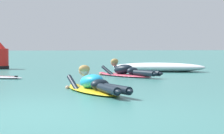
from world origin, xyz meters
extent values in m
plane|color=#387A75|center=(0.00, 10.00, 0.00)|extent=(120.00, 120.00, 0.00)
ellipsoid|color=yellow|center=(1.27, 2.58, 0.04)|extent=(1.01, 2.24, 0.07)
ellipsoid|color=yellow|center=(1.06, 3.59, 0.05)|extent=(0.25, 0.24, 0.06)
ellipsoid|color=#1E9EDB|center=(1.26, 2.63, 0.20)|extent=(0.54, 0.79, 0.35)
ellipsoid|color=black|center=(1.35, 2.22, 0.17)|extent=(0.39, 0.34, 0.20)
cylinder|color=black|center=(1.39, 1.64, 0.14)|extent=(0.26, 0.87, 0.14)
ellipsoid|color=black|center=(1.45, 1.21, 0.14)|extent=(0.14, 0.24, 0.08)
cylinder|color=black|center=(1.54, 1.67, 0.14)|extent=(0.36, 0.86, 0.14)
ellipsoid|color=black|center=(1.65, 1.26, 0.14)|extent=(0.14, 0.24, 0.08)
cylinder|color=black|center=(0.97, 2.97, 0.12)|extent=(0.21, 0.62, 0.35)
sphere|color=tan|center=(0.89, 3.36, 0.02)|extent=(0.09, 0.09, 0.09)
cylinder|color=black|center=(1.40, 3.04, 0.12)|extent=(0.21, 0.62, 0.35)
sphere|color=tan|center=(1.32, 3.41, 0.02)|extent=(0.09, 0.09, 0.09)
sphere|color=tan|center=(1.18, 3.04, 0.38)|extent=(0.21, 0.21, 0.21)
ellipsoid|color=#AD894C|center=(1.18, 3.02, 0.41)|extent=(0.26, 0.24, 0.16)
ellipsoid|color=#E54C66|center=(2.86, 6.75, 0.04)|extent=(1.48, 2.22, 0.07)
ellipsoid|color=#E54C66|center=(2.39, 7.69, 0.05)|extent=(0.27, 0.27, 0.06)
ellipsoid|color=black|center=(2.83, 6.79, 0.20)|extent=(0.67, 0.81, 0.35)
ellipsoid|color=black|center=(3.01, 6.42, 0.17)|extent=(0.43, 0.40, 0.20)
cylinder|color=black|center=(3.19, 5.89, 0.14)|extent=(0.45, 0.81, 0.14)
ellipsoid|color=black|center=(3.35, 5.51, 0.14)|extent=(0.19, 0.24, 0.08)
cylinder|color=black|center=(3.33, 5.96, 0.14)|extent=(0.53, 0.78, 0.14)
ellipsoid|color=black|center=(3.53, 5.60, 0.14)|extent=(0.19, 0.24, 0.08)
cylinder|color=black|center=(2.46, 7.04, 0.12)|extent=(0.35, 0.58, 0.35)
sphere|color=tan|center=(2.29, 7.39, 0.02)|extent=(0.09, 0.09, 0.09)
cylinder|color=black|center=(2.87, 7.22, 0.12)|extent=(0.35, 0.58, 0.35)
sphere|color=tan|center=(2.70, 7.55, 0.02)|extent=(0.09, 0.09, 0.09)
sphere|color=tan|center=(2.65, 7.16, 0.38)|extent=(0.21, 0.21, 0.21)
ellipsoid|color=#AD894C|center=(2.66, 7.14, 0.41)|extent=(0.29, 0.28, 0.16)
cone|color=black|center=(-0.13, 6.31, 0.01)|extent=(0.14, 0.14, 0.16)
ellipsoid|color=white|center=(4.50, 8.80, 0.15)|extent=(3.22, 2.14, 0.30)
ellipsoid|color=white|center=(5.26, 8.63, 0.10)|extent=(1.13, 0.55, 0.21)
ellipsoid|color=white|center=(3.61, 9.07, 0.08)|extent=(1.21, 0.86, 0.16)
cylinder|color=red|center=(-0.71, 11.63, 0.37)|extent=(0.62, 0.62, 0.75)
cone|color=red|center=(-0.71, 11.63, 0.87)|extent=(0.43, 0.43, 0.24)
cylinder|color=black|center=(-0.71, 11.63, 0.06)|extent=(0.65, 0.65, 0.12)
camera|label=1|loc=(-0.12, -6.02, 0.88)|focal=74.93mm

